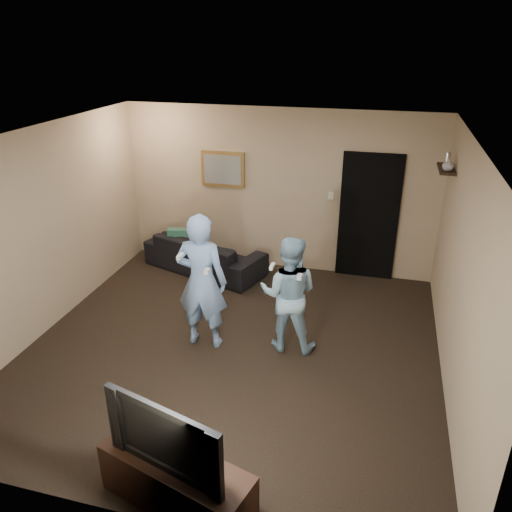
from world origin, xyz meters
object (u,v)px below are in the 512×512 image
(wii_player_right, at_px, (289,294))
(wii_player_left, at_px, (202,282))
(tv_console, at_px, (177,483))
(television, at_px, (172,431))
(sofa, at_px, (205,253))

(wii_player_right, bearing_deg, wii_player_left, -169.54)
(tv_console, relative_size, television, 1.22)
(television, bearing_deg, sofa, 123.43)
(sofa, height_order, tv_console, sofa)
(tv_console, distance_m, television, 0.55)
(wii_player_left, bearing_deg, wii_player_right, 10.46)
(television, bearing_deg, wii_player_right, 96.78)
(wii_player_left, relative_size, wii_player_right, 1.17)
(tv_console, bearing_deg, wii_player_right, 96.78)
(sofa, xyz_separation_m, wii_player_left, (0.72, -2.01, 0.57))
(television, xyz_separation_m, wii_player_left, (-0.62, 2.32, 0.07))
(sofa, height_order, wii_player_left, wii_player_left)
(wii_player_right, bearing_deg, tv_console, -99.45)
(sofa, distance_m, wii_player_left, 2.21)
(television, bearing_deg, tv_console, 16.23)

